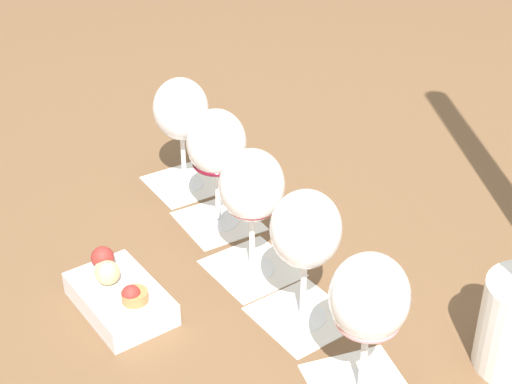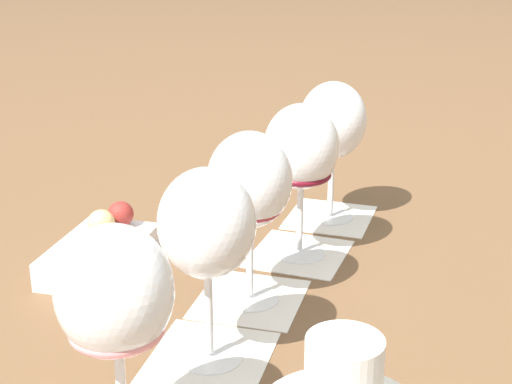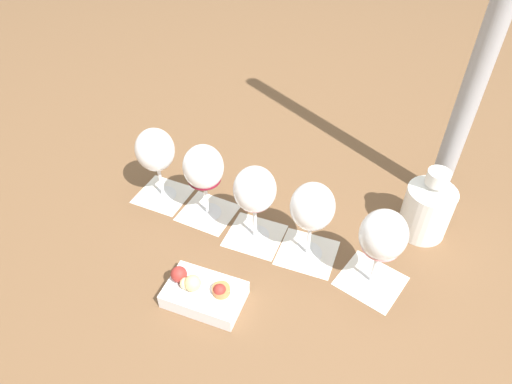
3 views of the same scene
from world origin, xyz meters
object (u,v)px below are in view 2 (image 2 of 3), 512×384
object	(u,v)px
wine_glass_2	(250,187)
wine_glass_3	(301,153)
wine_glass_0	(115,300)
wine_glass_4	(333,126)
wine_glass_1	(207,232)
snack_dish	(100,250)

from	to	relation	value
wine_glass_2	wine_glass_3	size ratio (longest dim) A/B	1.00
wine_glass_0	wine_glass_4	xyz separation A→B (m)	(0.46, 0.26, -0.00)
wine_glass_0	wine_glass_1	bearing A→B (deg)	27.94
wine_glass_0	wine_glass_2	world-z (taller)	same
wine_glass_1	wine_glass_3	xyz separation A→B (m)	(0.22, 0.13, 0.00)
wine_glass_0	wine_glass_3	bearing A→B (deg)	29.47
wine_glass_2	wine_glass_4	world-z (taller)	same
snack_dish	wine_glass_3	bearing A→B (deg)	-28.32
wine_glass_0	wine_glass_2	size ratio (longest dim) A/B	1.00
wine_glass_4	snack_dish	xyz separation A→B (m)	(-0.32, 0.05, -0.11)
wine_glass_3	snack_dish	world-z (taller)	wine_glass_3
wine_glass_0	wine_glass_4	world-z (taller)	same
wine_glass_3	snack_dish	size ratio (longest dim) A/B	1.06
wine_glass_3	wine_glass_4	size ratio (longest dim) A/B	1.00
wine_glass_1	wine_glass_3	bearing A→B (deg)	30.34
wine_glass_0	wine_glass_3	distance (m)	0.40
wine_glass_2	wine_glass_4	size ratio (longest dim) A/B	1.00
wine_glass_0	wine_glass_1	size ratio (longest dim) A/B	1.00
wine_glass_0	snack_dish	bearing A→B (deg)	66.41
wine_glass_4	wine_glass_1	bearing A→B (deg)	-149.50
wine_glass_2	wine_glass_4	bearing A→B (deg)	28.33
snack_dish	wine_glass_4	bearing A→B (deg)	-8.39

